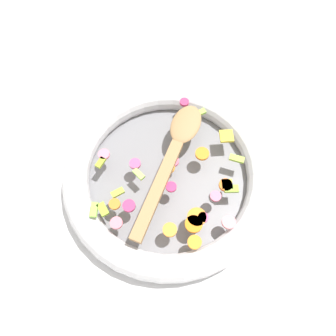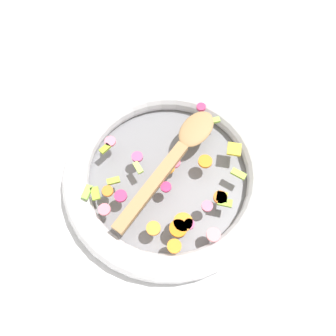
# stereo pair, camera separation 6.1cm
# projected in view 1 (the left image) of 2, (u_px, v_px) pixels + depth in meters

# --- Properties ---
(ground_plane) EXTENTS (4.00, 4.00, 0.00)m
(ground_plane) POSITION_uv_depth(u_px,v_px,m) (168.00, 178.00, 0.66)
(ground_plane) COLOR silver
(skillet) EXTENTS (0.41, 0.41, 0.05)m
(skillet) POSITION_uv_depth(u_px,v_px,m) (168.00, 174.00, 0.64)
(skillet) COLOR slate
(skillet) RESTS_ON ground_plane
(chopped_vegetables) EXTENTS (0.29, 0.31, 0.01)m
(chopped_vegetables) POSITION_uv_depth(u_px,v_px,m) (178.00, 185.00, 0.59)
(chopped_vegetables) COLOR orange
(chopped_vegetables) RESTS_ON skillet
(wooden_spoon) EXTENTS (0.12, 0.29, 0.01)m
(wooden_spoon) POSITION_uv_depth(u_px,v_px,m) (173.00, 153.00, 0.61)
(wooden_spoon) COLOR #A87F51
(wooden_spoon) RESTS_ON chopped_vegetables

